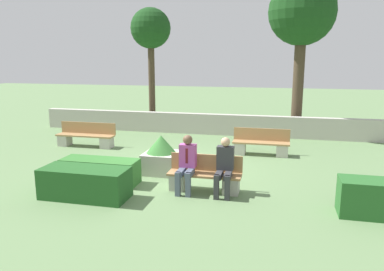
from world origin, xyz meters
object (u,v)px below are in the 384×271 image
at_px(bench_left_side, 86,137).
at_px(person_seated_woman, 224,164).
at_px(bench_right_side, 261,145).
at_px(bench_front, 205,178).
at_px(person_seated_man, 187,161).
at_px(tree_center_left, 302,15).
at_px(planter_corner_left, 161,155).
at_px(tree_leftmost, 151,31).

height_order(bench_left_side, person_seated_woman, person_seated_woman).
height_order(bench_right_side, person_seated_woman, person_seated_woman).
distance_m(bench_front, person_seated_man, 0.59).
xyz_separation_m(bench_right_side, tree_center_left, (1.19, 3.57, 4.35)).
xyz_separation_m(person_seated_man, tree_center_left, (2.69, 7.36, 3.94)).
relative_size(planter_corner_left, tree_center_left, 0.17).
relative_size(bench_right_side, person_seated_woman, 1.38).
bearing_deg(bench_left_side, person_seated_woman, -26.02).
xyz_separation_m(bench_left_side, person_seated_man, (4.53, -3.55, 0.40)).
height_order(bench_left_side, tree_center_left, tree_center_left).
relative_size(bench_front, tree_center_left, 0.28).
distance_m(bench_left_side, planter_corner_left, 4.21).
bearing_deg(tree_center_left, person_seated_woman, -103.81).
height_order(person_seated_man, person_seated_woman, person_seated_man).
distance_m(bench_front, tree_center_left, 8.74).
relative_size(bench_left_side, bench_right_side, 1.16).
bearing_deg(person_seated_woman, planter_corner_left, 146.75).
relative_size(bench_front, bench_left_side, 0.83).
distance_m(bench_front, planter_corner_left, 1.80).
height_order(bench_left_side, person_seated_man, person_seated_man).
height_order(planter_corner_left, tree_leftmost, tree_leftmost).
distance_m(bench_front, tree_leftmost, 9.26).
bearing_deg(tree_center_left, tree_leftmost, 177.69).
bearing_deg(tree_center_left, bench_front, -107.58).
distance_m(tree_leftmost, tree_center_left, 6.20).
xyz_separation_m(bench_left_side, person_seated_woman, (5.41, -3.55, 0.39)).
bearing_deg(planter_corner_left, bench_right_side, 45.41).
bearing_deg(person_seated_woman, bench_right_side, 80.72).
height_order(bench_right_side, person_seated_man, person_seated_man).
bearing_deg(bench_front, tree_leftmost, 117.47).
height_order(bench_front, planter_corner_left, planter_corner_left).
distance_m(bench_right_side, planter_corner_left, 3.58).
xyz_separation_m(bench_front, person_seated_man, (-0.40, -0.13, 0.42)).
bearing_deg(bench_right_side, bench_front, -106.64).
xyz_separation_m(bench_right_side, tree_leftmost, (-4.99, 3.82, 3.84)).
distance_m(bench_left_side, tree_leftmost, 5.68).
distance_m(planter_corner_left, tree_leftmost, 7.76).
relative_size(planter_corner_left, tree_leftmost, 0.20).
bearing_deg(bench_front, person_seated_man, -161.41).
bearing_deg(person_seated_woman, person_seated_man, 179.84).
relative_size(bench_left_side, person_seated_man, 1.57).
relative_size(bench_front, person_seated_man, 1.30).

